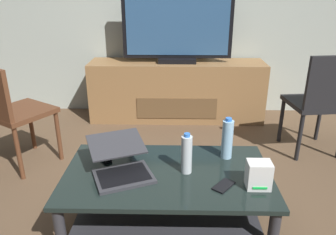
{
  "coord_description": "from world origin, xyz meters",
  "views": [
    {
      "loc": [
        0.05,
        -1.67,
        1.44
      ],
      "look_at": [
        0.0,
        0.53,
        0.54
      ],
      "focal_mm": 35.26,
      "sensor_mm": 36.0,
      "label": 1
    }
  ],
  "objects_px": {
    "cell_phone": "(224,186)",
    "dining_chair": "(320,99)",
    "media_cabinet": "(177,91)",
    "tv_remote": "(103,157)",
    "coffee_table": "(167,189)",
    "water_bottle_near": "(227,139)",
    "water_bottle_far": "(187,154)",
    "side_chair": "(11,110)",
    "router_box": "(259,175)",
    "television": "(177,28)",
    "laptop": "(121,163)"
  },
  "relations": [
    {
      "from": "water_bottle_near",
      "to": "dining_chair",
      "type": "bearing_deg",
      "value": 41.5
    },
    {
      "from": "media_cabinet",
      "to": "router_box",
      "type": "xyz_separation_m",
      "value": [
        0.44,
        -1.99,
        0.15
      ]
    },
    {
      "from": "coffee_table",
      "to": "laptop",
      "type": "relative_size",
      "value": 2.43
    },
    {
      "from": "laptop",
      "to": "cell_phone",
      "type": "distance_m",
      "value": 0.61
    },
    {
      "from": "side_chair",
      "to": "laptop",
      "type": "height_order",
      "value": "side_chair"
    },
    {
      "from": "television",
      "to": "dining_chair",
      "type": "bearing_deg",
      "value": -33.9
    },
    {
      "from": "water_bottle_near",
      "to": "router_box",
      "type": "bearing_deg",
      "value": -69.62
    },
    {
      "from": "side_chair",
      "to": "laptop",
      "type": "relative_size",
      "value": 1.75
    },
    {
      "from": "dining_chair",
      "to": "side_chair",
      "type": "xyz_separation_m",
      "value": [
        -2.55,
        -0.28,
        -0.01
      ]
    },
    {
      "from": "tv_remote",
      "to": "laptop",
      "type": "bearing_deg",
      "value": -89.2
    },
    {
      "from": "dining_chair",
      "to": "water_bottle_far",
      "type": "bearing_deg",
      "value": -139.77
    },
    {
      "from": "coffee_table",
      "to": "tv_remote",
      "type": "height_order",
      "value": "tv_remote"
    },
    {
      "from": "media_cabinet",
      "to": "television",
      "type": "bearing_deg",
      "value": -90.0
    },
    {
      "from": "tv_remote",
      "to": "media_cabinet",
      "type": "bearing_deg",
      "value": 34.19
    },
    {
      "from": "laptop",
      "to": "router_box",
      "type": "xyz_separation_m",
      "value": [
        0.78,
        -0.14,
        0.01
      ]
    },
    {
      "from": "water_bottle_far",
      "to": "tv_remote",
      "type": "bearing_deg",
      "value": 163.92
    },
    {
      "from": "tv_remote",
      "to": "television",
      "type": "bearing_deg",
      "value": 34.0
    },
    {
      "from": "media_cabinet",
      "to": "television",
      "type": "xyz_separation_m",
      "value": [
        0.0,
        -0.02,
        0.68
      ]
    },
    {
      "from": "media_cabinet",
      "to": "water_bottle_far",
      "type": "xyz_separation_m",
      "value": [
        0.05,
        -1.84,
        0.19
      ]
    },
    {
      "from": "router_box",
      "to": "cell_phone",
      "type": "height_order",
      "value": "router_box"
    },
    {
      "from": "television",
      "to": "dining_chair",
      "type": "distance_m",
      "value": 1.56
    },
    {
      "from": "water_bottle_near",
      "to": "cell_phone",
      "type": "xyz_separation_m",
      "value": [
        -0.06,
        -0.34,
        -0.13
      ]
    },
    {
      "from": "media_cabinet",
      "to": "laptop",
      "type": "bearing_deg",
      "value": -100.35
    },
    {
      "from": "media_cabinet",
      "to": "router_box",
      "type": "height_order",
      "value": "media_cabinet"
    },
    {
      "from": "cell_phone",
      "to": "router_box",
      "type": "bearing_deg",
      "value": 38.75
    },
    {
      "from": "media_cabinet",
      "to": "water_bottle_far",
      "type": "distance_m",
      "value": 1.85
    },
    {
      "from": "side_chair",
      "to": "router_box",
      "type": "xyz_separation_m",
      "value": [
        1.76,
        -0.86,
        -0.04
      ]
    },
    {
      "from": "dining_chair",
      "to": "tv_remote",
      "type": "bearing_deg",
      "value": -153.79
    },
    {
      "from": "media_cabinet",
      "to": "water_bottle_near",
      "type": "bearing_deg",
      "value": -79.25
    },
    {
      "from": "water_bottle_near",
      "to": "tv_remote",
      "type": "height_order",
      "value": "water_bottle_near"
    },
    {
      "from": "side_chair",
      "to": "cell_phone",
      "type": "xyz_separation_m",
      "value": [
        1.58,
        -0.86,
        -0.11
      ]
    },
    {
      "from": "laptop",
      "to": "dining_chair",
      "type": "bearing_deg",
      "value": 32.82
    },
    {
      "from": "side_chair",
      "to": "water_bottle_far",
      "type": "height_order",
      "value": "side_chair"
    },
    {
      "from": "cell_phone",
      "to": "dining_chair",
      "type": "bearing_deg",
      "value": 88.39
    },
    {
      "from": "coffee_table",
      "to": "water_bottle_near",
      "type": "xyz_separation_m",
      "value": [
        0.38,
        0.2,
        0.25
      ]
    },
    {
      "from": "coffee_table",
      "to": "water_bottle_far",
      "type": "height_order",
      "value": "water_bottle_far"
    },
    {
      "from": "coffee_table",
      "to": "router_box",
      "type": "height_order",
      "value": "router_box"
    },
    {
      "from": "television",
      "to": "laptop",
      "type": "xyz_separation_m",
      "value": [
        -0.34,
        -1.83,
        -0.55
      ]
    },
    {
      "from": "media_cabinet",
      "to": "laptop",
      "type": "xyz_separation_m",
      "value": [
        -0.34,
        -1.85,
        0.13
      ]
    },
    {
      "from": "coffee_table",
      "to": "television",
      "type": "distance_m",
      "value": 1.97
    },
    {
      "from": "laptop",
      "to": "router_box",
      "type": "height_order",
      "value": "laptop"
    },
    {
      "from": "media_cabinet",
      "to": "tv_remote",
      "type": "xyz_separation_m",
      "value": [
        -0.48,
        -1.69,
        0.08
      ]
    },
    {
      "from": "router_box",
      "to": "cell_phone",
      "type": "xyz_separation_m",
      "value": [
        -0.19,
        -0.0,
        -0.07
      ]
    },
    {
      "from": "media_cabinet",
      "to": "water_bottle_far",
      "type": "height_order",
      "value": "media_cabinet"
    },
    {
      "from": "media_cabinet",
      "to": "dining_chair",
      "type": "relative_size",
      "value": 2.08
    },
    {
      "from": "dining_chair",
      "to": "cell_phone",
      "type": "bearing_deg",
      "value": -130.34
    },
    {
      "from": "water_bottle_near",
      "to": "water_bottle_far",
      "type": "relative_size",
      "value": 1.08
    },
    {
      "from": "media_cabinet",
      "to": "dining_chair",
      "type": "distance_m",
      "value": 1.5
    },
    {
      "from": "television",
      "to": "laptop",
      "type": "distance_m",
      "value": 1.94
    },
    {
      "from": "television",
      "to": "dining_chair",
      "type": "xyz_separation_m",
      "value": [
        1.23,
        -0.82,
        -0.49
      ]
    }
  ]
}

